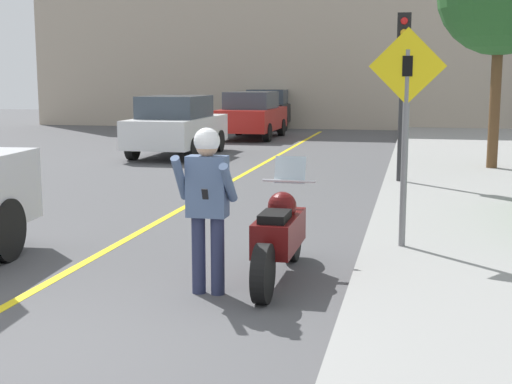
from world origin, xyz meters
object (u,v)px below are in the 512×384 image
object	(u,v)px
motorcycle	(279,235)
crossing_sign	(406,117)
traffic_light	(403,64)
person_biker	(207,194)
parked_car_white	(177,125)
parked_car_black	(270,108)
parked_car_red	(252,115)

from	to	relation	value
motorcycle	crossing_sign	xyz separation A→B (m)	(1.28, 1.29, 1.23)
crossing_sign	traffic_light	world-z (taller)	traffic_light
person_biker	motorcycle	bearing A→B (deg)	48.26
crossing_sign	traffic_light	size ratio (longest dim) A/B	0.80
motorcycle	parked_car_white	world-z (taller)	parked_car_white
motorcycle	crossing_sign	world-z (taller)	crossing_sign
parked_car_black	traffic_light	bearing A→B (deg)	-69.80
motorcycle	person_biker	size ratio (longest dim) A/B	1.34
parked_car_black	motorcycle	bearing A→B (deg)	-78.22
motorcycle	traffic_light	xyz separation A→B (m)	(1.11, 6.92, 1.94)
person_biker	traffic_light	world-z (taller)	traffic_light
traffic_light	parked_car_black	world-z (taller)	traffic_light
parked_car_white	parked_car_black	xyz separation A→B (m)	(0.36, 11.35, 0.00)
crossing_sign	parked_car_white	world-z (taller)	crossing_sign
crossing_sign	parked_car_red	size ratio (longest dim) A/B	0.63
motorcycle	parked_car_red	size ratio (longest dim) A/B	0.54
traffic_light	parked_car_red	bearing A→B (deg)	117.02
parked_car_white	parked_car_black	size ratio (longest dim) A/B	1.00
person_biker	parked_car_red	xyz separation A→B (m)	(-3.79, 18.41, -0.18)
parked_car_white	parked_car_black	world-z (taller)	same
crossing_sign	parked_car_black	size ratio (longest dim) A/B	0.63
parked_car_red	parked_car_black	size ratio (longest dim) A/B	1.00
crossing_sign	parked_car_white	bearing A→B (deg)	121.92
motorcycle	parked_car_red	bearing A→B (deg)	103.94
person_biker	parked_car_red	world-z (taller)	person_biker
parked_car_black	crossing_sign	bearing A→B (deg)	-74.35
parked_car_red	person_biker	bearing A→B (deg)	-78.36
motorcycle	parked_car_white	size ratio (longest dim) A/B	0.54
motorcycle	crossing_sign	distance (m)	2.19
parked_car_white	parked_car_black	distance (m)	11.35
traffic_light	parked_car_white	bearing A→B (deg)	143.12
motorcycle	parked_car_black	world-z (taller)	parked_car_black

